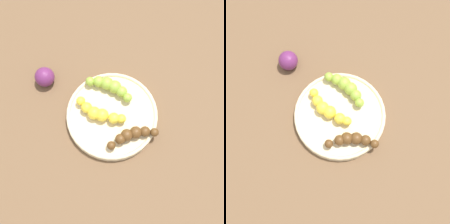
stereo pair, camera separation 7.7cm
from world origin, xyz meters
TOP-DOWN VIEW (x-y plane):
  - ground_plane at (0.00, 0.00)m, footprint 2.40×2.40m
  - fruit_bowl at (0.00, 0.00)m, footprint 0.23×0.23m
  - banana_yellow at (0.03, -0.01)m, footprint 0.11×0.10m
  - banana_overripe at (-0.03, 0.07)m, footprint 0.13×0.04m
  - banana_green at (-0.02, -0.07)m, footprint 0.10×0.09m
  - plum_purple at (0.14, -0.15)m, footprint 0.05×0.05m

SIDE VIEW (x-z plane):
  - ground_plane at x=0.00m, z-range 0.00..0.00m
  - fruit_bowl at x=0.00m, z-range 0.00..0.02m
  - plum_purple at x=0.14m, z-range 0.00..0.05m
  - banana_overripe at x=-0.03m, z-range 0.02..0.05m
  - banana_yellow at x=0.03m, z-range 0.02..0.05m
  - banana_green at x=-0.02m, z-range 0.02..0.05m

